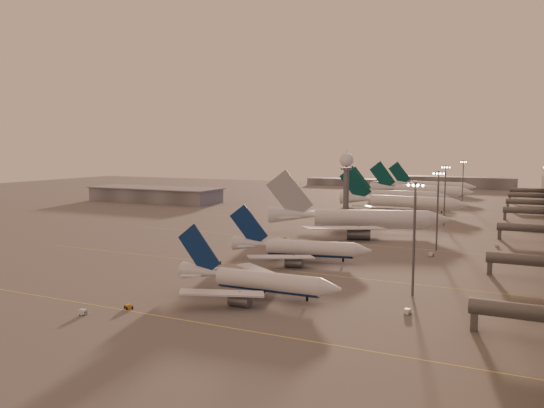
% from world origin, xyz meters
% --- Properties ---
extents(ground, '(700.00, 700.00, 0.00)m').
position_xyz_m(ground, '(0.00, 0.00, 0.00)').
color(ground, '#514F4F').
rests_on(ground, ground).
extents(taxiway_markings, '(180.00, 185.25, 0.02)m').
position_xyz_m(taxiway_markings, '(30.00, 56.00, 0.01)').
color(taxiway_markings, '#DED44E').
rests_on(taxiway_markings, ground).
extents(hangar, '(82.00, 27.00, 8.50)m').
position_xyz_m(hangar, '(-120.00, 140.00, 4.32)').
color(hangar, slate).
rests_on(hangar, ground).
extents(radar_tower, '(6.40, 6.40, 31.10)m').
position_xyz_m(radar_tower, '(5.00, 120.00, 20.95)').
color(radar_tower, '#585B60').
rests_on(radar_tower, ground).
extents(mast_a, '(3.60, 0.56, 25.00)m').
position_xyz_m(mast_a, '(58.00, 0.00, 13.74)').
color(mast_a, '#585B60').
rests_on(mast_a, ground).
extents(mast_b, '(3.60, 0.56, 25.00)m').
position_xyz_m(mast_b, '(55.00, 55.00, 13.74)').
color(mast_b, '#585B60').
rests_on(mast_b, ground).
extents(mast_c, '(3.60, 0.56, 25.00)m').
position_xyz_m(mast_c, '(50.00, 110.00, 13.74)').
color(mast_c, '#585B60').
rests_on(mast_c, ground).
extents(mast_d, '(3.60, 0.56, 25.00)m').
position_xyz_m(mast_d, '(48.00, 200.00, 13.74)').
color(mast_d, '#585B60').
rests_on(mast_d, ground).
extents(distant_horizon, '(165.00, 37.50, 9.00)m').
position_xyz_m(distant_horizon, '(2.62, 325.14, 3.89)').
color(distant_horizon, slate).
rests_on(distant_horizon, ground).
extents(narrowbody_near, '(38.61, 30.83, 15.09)m').
position_xyz_m(narrowbody_near, '(27.96, -15.68, 3.05)').
color(narrowbody_near, silver).
rests_on(narrowbody_near, ground).
extents(narrowbody_mid, '(40.25, 31.82, 15.89)m').
position_xyz_m(narrowbody_mid, '(22.67, 21.67, 3.22)').
color(narrowbody_mid, silver).
rests_on(narrowbody_mid, ground).
extents(widebody_white, '(65.52, 51.64, 23.97)m').
position_xyz_m(widebody_white, '(23.89, 76.11, 4.16)').
color(widebody_white, silver).
rests_on(widebody_white, ground).
extents(greentail_a, '(63.25, 51.05, 22.97)m').
position_xyz_m(greentail_a, '(25.93, 144.06, 4.06)').
color(greentail_a, silver).
rests_on(greentail_a, ground).
extents(greentail_b, '(58.56, 47.18, 21.26)m').
position_xyz_m(greentail_b, '(14.29, 184.26, 3.76)').
color(greentail_b, silver).
rests_on(greentail_b, ground).
extents(greentail_c, '(64.82, 52.11, 23.57)m').
position_xyz_m(greentail_c, '(21.23, 220.30, 4.16)').
color(greentail_c, silver).
rests_on(greentail_c, ground).
extents(greentail_d, '(60.90, 49.06, 22.11)m').
position_xyz_m(greentail_d, '(20.38, 269.86, 3.91)').
color(greentail_d, silver).
rests_on(greentail_d, ground).
extents(gsv_truck_a, '(6.00, 3.73, 2.28)m').
position_xyz_m(gsv_truck_a, '(3.66, -40.75, 1.16)').
color(gsv_truck_a, silver).
rests_on(gsv_truck_a, ground).
extents(gsv_tug_near, '(3.26, 3.72, 0.91)m').
position_xyz_m(gsv_tug_near, '(8.69, -34.15, 0.47)').
color(gsv_tug_near, orange).
rests_on(gsv_tug_near, ground).
extents(gsv_catering_a, '(5.58, 3.82, 4.20)m').
position_xyz_m(gsv_catering_a, '(59.76, -13.59, 2.10)').
color(gsv_catering_a, silver).
rests_on(gsv_catering_a, ground).
extents(gsv_tug_mid, '(3.45, 3.97, 0.97)m').
position_xyz_m(gsv_tug_mid, '(3.55, 8.76, 0.50)').
color(gsv_tug_mid, orange).
rests_on(gsv_tug_mid, ground).
extents(gsv_truck_b, '(6.21, 2.79, 2.43)m').
position_xyz_m(gsv_truck_b, '(55.51, 44.54, 1.24)').
color(gsv_truck_b, silver).
rests_on(gsv_truck_b, ground).
extents(gsv_truck_c, '(4.72, 4.11, 1.87)m').
position_xyz_m(gsv_truck_c, '(4.24, 53.03, 0.96)').
color(gsv_truck_c, orange).
rests_on(gsv_truck_c, ground).
extents(gsv_catering_b, '(4.55, 2.26, 3.69)m').
position_xyz_m(gsv_catering_b, '(71.99, 69.67, 1.84)').
color(gsv_catering_b, silver).
rests_on(gsv_catering_b, ground).
extents(gsv_tug_far, '(3.87, 3.69, 0.96)m').
position_xyz_m(gsv_tug_far, '(17.48, 100.39, 0.49)').
color(gsv_tug_far, orange).
rests_on(gsv_tug_far, ground).
extents(gsv_truck_d, '(2.40, 5.35, 2.09)m').
position_xyz_m(gsv_truck_d, '(-22.51, 119.06, 1.07)').
color(gsv_truck_d, silver).
rests_on(gsv_truck_d, ground).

